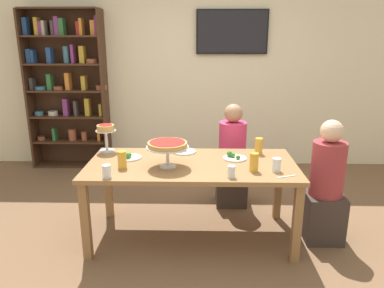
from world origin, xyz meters
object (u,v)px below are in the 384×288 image
Objects in this scene: water_glass_clear_spare at (231,172)px; water_glass_clear_far at (277,165)px; water_glass_clear_near at (107,171)px; bookshelf at (67,85)px; beer_glass_amber_spare at (259,146)px; cutlery_knife_near at (287,177)px; personal_pizza_stand at (106,132)px; salad_plate_spare at (234,157)px; beer_glass_amber_tall at (254,162)px; salad_plate_far_diner at (184,151)px; beer_glass_amber_short at (122,160)px; deep_dish_pizza_stand at (167,146)px; diner_head_east at (325,190)px; diner_far_right at (232,162)px; cutlery_fork_near at (155,150)px; salad_plate_near_diner at (129,157)px; television at (232,32)px; dining_table at (192,171)px.

water_glass_clear_far is at bearing 20.90° from water_glass_clear_spare.
bookshelf is at bearing 115.21° from water_glass_clear_near.
cutlery_knife_near is (0.14, -0.61, -0.08)m from beer_glass_amber_spare.
bookshelf reaches higher than personal_pizza_stand.
water_glass_clear_near is 1.07× the size of water_glass_clear_spare.
salad_plate_spare is at bearing 24.95° from water_glass_clear_near.
beer_glass_amber_tall reaches higher than water_glass_clear_near.
cutlery_knife_near is at bearing 3.10° from water_glass_clear_spare.
salad_plate_far_diner is 1.45× the size of beer_glass_amber_tall.
beer_glass_amber_short is at bearing -137.66° from salad_plate_far_diner.
deep_dish_pizza_stand reaches higher than water_glass_clear_spare.
deep_dish_pizza_stand is 0.41m from beer_glass_amber_short.
bookshelf reaches higher than diner_head_east.
beer_glass_amber_spare is at bearing 25.06° from diner_far_right.
beer_glass_amber_short is at bearing 70.50° from water_glass_clear_near.
diner_head_east is 1.66m from cutlery_fork_near.
salad_plate_near_diner is at bearing 141.45° from cutlery_knife_near.
diner_head_east is 5.20× the size of salad_plate_spare.
water_glass_clear_spare is 0.55× the size of cutlery_knife_near.
television reaches higher than beer_glass_amber_tall.
diner_far_right is (0.43, 0.75, -0.17)m from dining_table.
television reaches higher than salad_plate_far_diner.
dining_table is 0.35m from salad_plate_far_diner.
personal_pizza_stand reaches higher than salad_plate_spare.
water_glass_clear_far is at bearing 152.94° from cutlery_fork_near.
diner_far_right is at bearing 96.26° from beer_glass_amber_tall.
beer_glass_amber_tall is at bearing 6.26° from diner_far_right.
bookshelf is at bearing 119.50° from personal_pizza_stand.
water_glass_clear_near is at bearing -44.77° from diner_far_right.
personal_pizza_stand is 1.78m from cutlery_knife_near.
water_glass_clear_near is (0.17, -0.71, -0.15)m from personal_pizza_stand.
salad_plate_far_diner is 1.47× the size of beer_glass_amber_spare.
television is 9.22× the size of water_glass_clear_near.
salad_plate_spare is 0.47m from water_glass_clear_far.
salad_plate_spare is 2.23× the size of water_glass_clear_spare.
bookshelf is at bearing 132.12° from water_glass_clear_spare.
water_glass_clear_near is at bearing 10.62° from diner_head_east.
television is at bearing 52.68° from personal_pizza_stand.
personal_pizza_stand is 1.67m from water_glass_clear_far.
personal_pizza_stand is 1.78× the size of beer_glass_amber_short.
deep_dish_pizza_stand is (1.60, -2.12, -0.25)m from bookshelf.
salad_plate_spare is at bearing 135.59° from water_glass_clear_far.
water_glass_clear_near is at bearing -172.92° from water_glass_clear_far.
water_glass_clear_near is at bearing -171.68° from beer_glass_amber_tall.
water_glass_clear_near reaches higher than cutlery_fork_near.
bookshelf is at bearing 122.62° from salad_plate_near_diner.
salad_plate_far_diner is at bearing 42.34° from beer_glass_amber_short.
salad_plate_far_diner is 0.97m from water_glass_clear_far.
beer_glass_amber_spare is 0.88× the size of cutlery_fork_near.
bookshelf is 3.24m from beer_glass_amber_tall.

